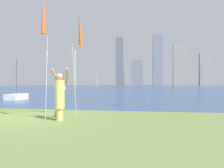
% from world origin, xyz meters
% --- Properties ---
extents(ground, '(120.00, 138.00, 0.12)m').
position_xyz_m(ground, '(0.00, 50.95, -0.06)').
color(ground, '#5B7038').
extents(person, '(0.68, 0.51, 1.87)m').
position_xyz_m(person, '(1.52, -0.33, 0.92)').
color(person, '#D8CC66').
rests_on(person, ground).
extents(kite_flag_left, '(0.16, 0.43, 4.39)m').
position_xyz_m(kite_flag_left, '(1.00, -0.48, 3.61)').
color(kite_flag_left, '#B2B2B7').
rests_on(kite_flag_left, ground).
extents(kite_flag_right, '(0.16, 1.10, 4.09)m').
position_xyz_m(kite_flag_right, '(2.05, 0.32, 3.32)').
color(kite_flag_right, '#B2B2B7').
rests_on(kite_flag_right, ground).
extents(bag, '(0.20, 0.21, 0.26)m').
position_xyz_m(bag, '(1.15, 0.41, 0.13)').
color(bag, olive).
rests_on(bag, ground).
extents(sailboat_1, '(1.02, 1.87, 3.26)m').
position_xyz_m(sailboat_1, '(-5.69, 8.08, 0.25)').
color(sailboat_1, silver).
rests_on(sailboat_1, ground).
extents(sailboat_3, '(2.00, 2.97, 4.55)m').
position_xyz_m(sailboat_3, '(-14.28, 39.07, 0.31)').
color(sailboat_3, silver).
rests_on(sailboat_3, ground).
extents(skyline_tower_0, '(3.27, 3.45, 20.07)m').
position_xyz_m(skyline_tower_0, '(-36.65, 107.76, 10.04)').
color(skyline_tower_0, gray).
rests_on(skyline_tower_0, ground).
extents(skyline_tower_1, '(3.46, 3.01, 6.39)m').
position_xyz_m(skyline_tower_1, '(-24.93, 111.79, 3.20)').
color(skyline_tower_1, gray).
rests_on(skyline_tower_1, ground).
extents(skyline_tower_2, '(4.02, 5.19, 26.26)m').
position_xyz_m(skyline_tower_2, '(-9.64, 108.86, 13.13)').
color(skyline_tower_2, slate).
rests_on(skyline_tower_2, ground).
extents(skyline_tower_3, '(6.22, 5.22, 13.58)m').
position_xyz_m(skyline_tower_3, '(-0.16, 109.44, 6.79)').
color(skyline_tower_3, gray).
rests_on(skyline_tower_3, ground).
extents(skyline_tower_4, '(5.36, 5.76, 27.19)m').
position_xyz_m(skyline_tower_4, '(10.73, 110.08, 13.59)').
color(skyline_tower_4, gray).
rests_on(skyline_tower_4, ground).
extents(skyline_tower_5, '(7.66, 3.38, 22.38)m').
position_xyz_m(skyline_tower_5, '(22.72, 110.48, 11.19)').
color(skyline_tower_5, gray).
rests_on(skyline_tower_5, ground).
extents(skyline_tower_6, '(5.57, 3.14, 16.71)m').
position_xyz_m(skyline_tower_6, '(34.53, 107.83, 8.36)').
color(skyline_tower_6, gray).
rests_on(skyline_tower_6, ground).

